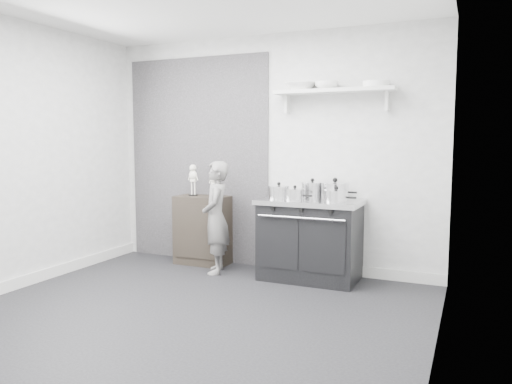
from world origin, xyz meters
The scene contains 16 objects.
ground centered at (0.00, 0.00, 0.00)m, with size 4.00×4.00×0.00m, color black.
room_shell centered at (-0.09, 0.15, 1.64)m, with size 4.02×3.62×2.71m.
wall_shelf centered at (0.80, 1.68, 2.01)m, with size 1.30×0.26×0.24m.
stove centered at (0.62, 1.48, 0.44)m, with size 1.09×0.68×0.87m.
side_cabinet centered at (-0.78, 1.61, 0.41)m, with size 0.64×0.37×0.83m, color black.
child centered at (-0.43, 1.30, 0.63)m, with size 0.46×0.30×1.27m, color slate.
pot_front_left centered at (0.30, 1.37, 0.94)m, with size 0.32×0.23×0.18m.
pot_back_left centered at (0.59, 1.62, 0.96)m, with size 0.33×0.25×0.21m.
pot_back_right centered at (0.86, 1.56, 0.96)m, with size 0.39×0.30×0.23m.
pot_front_right centered at (0.94, 1.33, 0.93)m, with size 0.33×0.24×0.17m.
pot_front_center centered at (0.50, 1.32, 0.93)m, with size 0.29×0.20×0.16m.
skeleton_full centered at (-0.91, 1.61, 1.04)m, with size 0.12×0.08×0.43m, color silver, non-canonical shape.
skeleton_torso centered at (-0.63, 1.61, 1.01)m, with size 0.10×0.07×0.37m, color silver, non-canonical shape.
bowl_large centered at (0.43, 1.67, 2.08)m, with size 0.33×0.33×0.08m, color white.
bowl_small centered at (0.72, 1.67, 2.08)m, with size 0.25×0.25×0.08m, color white.
plate_stack centered at (1.25, 1.67, 2.07)m, with size 0.27×0.27×0.06m, color white.
Camera 1 is at (2.20, -3.59, 1.50)m, focal length 35.00 mm.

